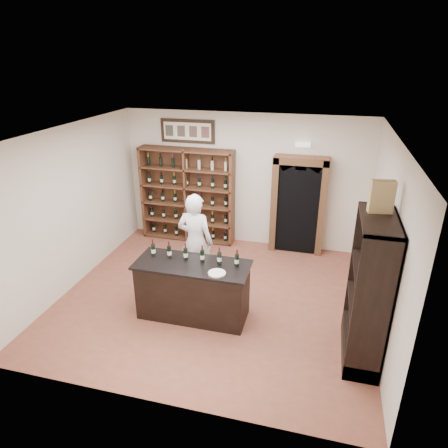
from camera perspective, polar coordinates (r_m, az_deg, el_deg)
The scene contains 20 objects.
floor at distance 7.48m, azimuth -1.36°, elevation -10.42°, with size 5.50×5.50×0.00m, color #954E3B.
ceiling at distance 6.33m, azimuth -1.62°, elevation 12.79°, with size 5.50×5.50×0.00m, color white.
wall_back at distance 9.05m, azimuth 2.90°, elevation 6.22°, with size 5.50×0.04×3.00m, color silver.
wall_left at distance 7.93m, azimuth -20.96°, elevation 2.15°, with size 0.04×5.00×3.00m, color silver.
wall_right at distance 6.62m, azimuth 22.09°, elevation -2.17°, with size 0.04×5.00×3.00m, color silver.
wine_shelf at distance 9.36m, azimuth -5.19°, elevation 4.16°, with size 2.20×0.38×2.20m.
framed_picture at distance 9.12m, azimuth -5.23°, elevation 13.08°, with size 1.25×0.04×0.52m, color black.
arched_doorway at distance 8.85m, azimuth 10.58°, elevation 2.97°, with size 1.17×0.35×2.17m.
emergency_light at distance 8.59m, azimuth 11.25°, elevation 11.08°, with size 0.30×0.10×0.10m, color white.
tasting_counter at distance 6.79m, azimuth -4.44°, elevation -9.41°, with size 1.88×0.78×1.00m.
counter_bottle_0 at distance 6.81m, azimuth -10.08°, elevation -3.66°, with size 0.07×0.07×0.30m.
counter_bottle_1 at distance 6.71m, azimuth -7.82°, elevation -3.96°, with size 0.07×0.07×0.30m.
counter_bottle_2 at distance 6.61m, azimuth -5.50°, elevation -4.27°, with size 0.07×0.07×0.30m.
counter_bottle_3 at distance 6.52m, azimuth -3.11°, elevation -4.58°, with size 0.07×0.07×0.30m.
counter_bottle_4 at distance 6.45m, azimuth -0.66°, elevation -4.89°, with size 0.07×0.07×0.30m.
counter_bottle_5 at distance 6.39m, azimuth 1.84°, elevation -5.19°, with size 0.07×0.07×0.30m.
side_cabinet at distance 6.16m, azimuth 19.79°, elevation -11.78°, with size 0.48×1.20×2.20m.
shopkeeper at distance 7.39m, azimuth -4.10°, elevation -2.58°, with size 0.68×0.45×1.87m, color white.
plate at distance 6.22m, azimuth -1.03°, elevation -7.04°, with size 0.28×0.28×0.02m, color white.
wine_crate at distance 5.62m, azimuth 21.61°, elevation 3.65°, with size 0.31×0.13×0.44m, color tan.
Camera 1 is at (1.74, -5.98, 4.15)m, focal length 32.00 mm.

